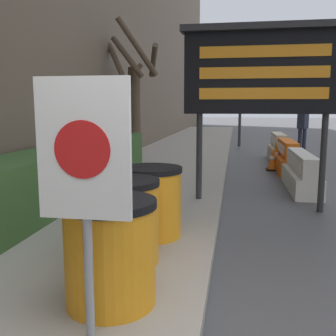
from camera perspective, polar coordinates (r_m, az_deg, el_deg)
name	(u,v)px	position (r m, az deg, el deg)	size (l,w,h in m)	color
hedge_strip	(64,173)	(6.88, -14.85, -0.64)	(0.90, 7.58, 0.86)	#335628
bare_tree	(134,96)	(11.03, -4.99, 10.31)	(1.51, 1.58, 3.82)	#4C3D2D
barrel_drum_foreground	(110,252)	(3.16, -8.39, -11.94)	(0.73, 0.73, 0.84)	orange
barrel_drum_middle	(123,221)	(3.95, -6.58, -7.62)	(0.73, 0.73, 0.84)	orange
barrel_drum_back	(151,201)	(4.69, -2.44, -4.88)	(0.73, 0.73, 0.84)	orange
warning_sign	(84,167)	(2.49, -12.06, 0.14)	(0.60, 0.08, 1.72)	gray
message_board	(263,72)	(6.50, 13.58, 13.39)	(2.57, 0.36, 2.93)	#28282B
jersey_barrier_white	(301,174)	(8.41, 18.77, -0.78)	(0.52, 2.19, 0.76)	silver
jersey_barrier_orange_far	(287,158)	(10.64, 16.89, 1.39)	(0.53, 1.90, 0.82)	orange
jersey_barrier_cream	(278,148)	(12.86, 15.67, 2.74)	(0.53, 1.81, 0.85)	beige
traffic_cone_near	(273,160)	(10.78, 14.97, 1.18)	(0.33, 0.33, 0.59)	black
traffic_cone_mid	(276,156)	(10.88, 15.40, 1.64)	(0.42, 0.42, 0.74)	black
traffic_light_near_curb	(241,77)	(17.00, 10.56, 12.88)	(0.28, 0.44, 4.00)	#2D2D30
pedestrian_worker	(303,123)	(15.67, 18.98, 6.14)	(0.47, 0.54, 1.78)	#23283D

